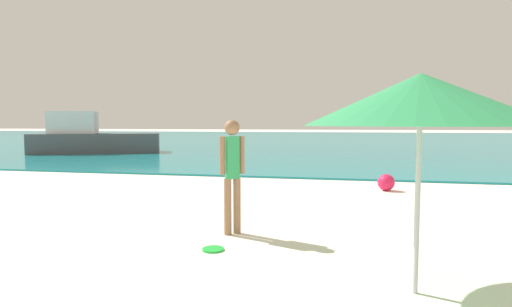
{
  "coord_description": "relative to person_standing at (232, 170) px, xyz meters",
  "views": [
    {
      "loc": [
        1.95,
        -1.07,
        1.63
      ],
      "look_at": [
        0.11,
        7.49,
        0.98
      ],
      "focal_mm": 28.81,
      "sensor_mm": 36.0,
      "label": 1
    }
  ],
  "objects": [
    {
      "name": "boat_near",
      "position": [
        -11.43,
        13.57,
        -0.14
      ],
      "size": [
        6.66,
        4.45,
        2.17
      ],
      "rotation": [
        0.0,
        0.0,
        0.42
      ],
      "color": "#4C4C51",
      "rests_on": "water"
    },
    {
      "name": "frisbee",
      "position": [
        -0.04,
        -0.8,
        -0.94
      ],
      "size": [
        0.28,
        0.28,
        0.03
      ],
      "primitive_type": "cylinder",
      "color": "green",
      "rests_on": "ground"
    },
    {
      "name": "person_standing",
      "position": [
        0.0,
        0.0,
        0.0
      ],
      "size": [
        0.32,
        0.27,
        1.68
      ],
      "rotation": [
        0.0,
        0.0,
        3.79
      ],
      "color": "#936B4C",
      "rests_on": "ground"
    },
    {
      "name": "beach_ball",
      "position": [
        2.59,
        4.51,
        -0.75
      ],
      "size": [
        0.4,
        0.4,
        0.4
      ],
      "primitive_type": "sphere",
      "color": "#E51E4C",
      "rests_on": "ground"
    },
    {
      "name": "water",
      "position": [
        -0.36,
        36.12,
        -0.92
      ],
      "size": [
        160.0,
        60.0,
        0.06
      ],
      "primitive_type": "cube",
      "color": "teal",
      "rests_on": "ground"
    },
    {
      "name": "beach_umbrella",
      "position": [
        2.27,
        -1.67,
        0.89
      ],
      "size": [
        2.17,
        2.17,
        2.09
      ],
      "color": "#B7B7BC",
      "rests_on": "ground"
    }
  ]
}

